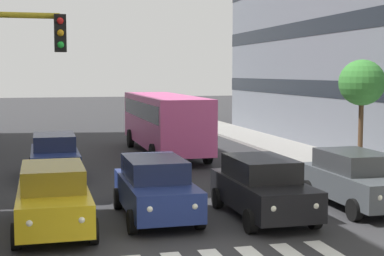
# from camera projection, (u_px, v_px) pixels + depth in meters

# --- Properties ---
(car_0) EXTENTS (2.02, 4.44, 1.72)m
(car_0) POSITION_uv_depth(u_px,v_px,m) (356.00, 179.00, 17.97)
(car_0) COLOR #474C51
(car_0) RESTS_ON ground_plane
(car_1) EXTENTS (2.02, 4.44, 1.72)m
(car_1) POSITION_uv_depth(u_px,v_px,m) (262.00, 187.00, 16.71)
(car_1) COLOR black
(car_1) RESTS_ON ground_plane
(car_2) EXTENTS (2.02, 4.44, 1.72)m
(car_2) POSITION_uv_depth(u_px,v_px,m) (155.00, 187.00, 16.66)
(car_2) COLOR navy
(car_2) RESTS_ON ground_plane
(car_3) EXTENTS (2.02, 4.44, 1.72)m
(car_3) POSITION_uv_depth(u_px,v_px,m) (53.00, 197.00, 15.31)
(car_3) COLOR gold
(car_3) RESTS_ON ground_plane
(car_row2_0) EXTENTS (2.02, 4.44, 1.72)m
(car_row2_0) POSITION_uv_depth(u_px,v_px,m) (55.00, 155.00, 23.10)
(car_row2_0) COLOR navy
(car_row2_0) RESTS_ON ground_plane
(bus_behind_traffic) EXTENTS (2.78, 10.50, 3.00)m
(bus_behind_traffic) POSITION_uv_depth(u_px,v_px,m) (164.00, 118.00, 29.73)
(bus_behind_traffic) COLOR #DB5193
(bus_behind_traffic) RESTS_ON ground_plane
(street_tree_1) EXTENTS (1.88, 1.88, 4.54)m
(street_tree_1) POSITION_uv_depth(u_px,v_px,m) (362.00, 83.00, 23.78)
(street_tree_1) COLOR #513823
(street_tree_1) RESTS_ON sidewalk_left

